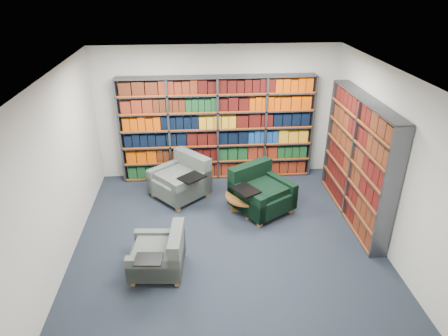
{
  "coord_description": "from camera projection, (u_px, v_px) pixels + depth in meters",
  "views": [
    {
      "loc": [
        -0.48,
        -5.49,
        4.08
      ],
      "look_at": [
        0.0,
        0.6,
        1.05
      ],
      "focal_mm": 32.0,
      "sensor_mm": 36.0,
      "label": 1
    }
  ],
  "objects": [
    {
      "name": "coffee_table",
      "position": [
        246.0,
        198.0,
        7.41
      ],
      "size": [
        0.77,
        0.77,
        0.54
      ],
      "color": "brown",
      "rests_on": "ground"
    },
    {
      "name": "bookshelf_back",
      "position": [
        217.0,
        129.0,
        8.35
      ],
      "size": [
        4.0,
        0.28,
        2.2
      ],
      "color": "#47494F",
      "rests_on": "ground"
    },
    {
      "name": "chair_teal_front",
      "position": [
        162.0,
        256.0,
        5.92
      ],
      "size": [
        0.83,
        0.94,
        0.7
      ],
      "color": "#0E2C3F",
      "rests_on": "ground"
    },
    {
      "name": "chair_teal_left",
      "position": [
        183.0,
        180.0,
        7.93
      ],
      "size": [
        1.29,
        1.29,
        0.84
      ],
      "color": "#0E2C3F",
      "rests_on": "ground"
    },
    {
      "name": "bookshelf_right",
      "position": [
        358.0,
        161.0,
        6.96
      ],
      "size": [
        0.28,
        2.5,
        2.2
      ],
      "color": "#47494F",
      "rests_on": "ground"
    },
    {
      "name": "chair_green_right",
      "position": [
        259.0,
        193.0,
        7.47
      ],
      "size": [
        1.28,
        1.28,
        0.84
      ],
      "color": "black",
      "rests_on": "ground"
    },
    {
      "name": "room_shell",
      "position": [
        227.0,
        165.0,
        6.13
      ],
      "size": [
        5.02,
        5.02,
        2.82
      ],
      "color": "black",
      "rests_on": "ground"
    }
  ]
}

